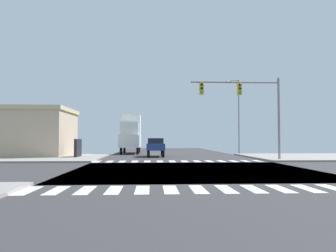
{
  "coord_description": "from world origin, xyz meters",
  "views": [
    {
      "loc": [
        -2.44,
        -18.99,
        1.81
      ],
      "look_at": [
        -1.2,
        5.26,
        2.77
      ],
      "focal_mm": 34.93,
      "sensor_mm": 36.0,
      "label": 1
    }
  ],
  "objects_px": {
    "bank_building": "(8,132)",
    "sedan_leading_3": "(156,146)",
    "box_truck_queued_1": "(131,133)",
    "street_lamp": "(237,110)",
    "traffic_signal_mast": "(245,99)"
  },
  "relations": [
    {
      "from": "street_lamp",
      "to": "sedan_leading_3",
      "type": "distance_m",
      "value": 12.65
    },
    {
      "from": "street_lamp",
      "to": "sedan_leading_3",
      "type": "height_order",
      "value": "street_lamp"
    },
    {
      "from": "street_lamp",
      "to": "traffic_signal_mast",
      "type": "bearing_deg",
      "value": -102.01
    },
    {
      "from": "bank_building",
      "to": "box_truck_queued_1",
      "type": "relative_size",
      "value": 1.97
    },
    {
      "from": "bank_building",
      "to": "box_truck_queued_1",
      "type": "height_order",
      "value": "bank_building"
    },
    {
      "from": "bank_building",
      "to": "sedan_leading_3",
      "type": "height_order",
      "value": "bank_building"
    },
    {
      "from": "box_truck_queued_1",
      "to": "sedan_leading_3",
      "type": "height_order",
      "value": "box_truck_queued_1"
    },
    {
      "from": "bank_building",
      "to": "traffic_signal_mast",
      "type": "bearing_deg",
      "value": -17.83
    },
    {
      "from": "street_lamp",
      "to": "box_truck_queued_1",
      "type": "height_order",
      "value": "street_lamp"
    },
    {
      "from": "traffic_signal_mast",
      "to": "street_lamp",
      "type": "bearing_deg",
      "value": 77.99
    },
    {
      "from": "bank_building",
      "to": "box_truck_queued_1",
      "type": "distance_m",
      "value": 13.97
    },
    {
      "from": "box_truck_queued_1",
      "to": "traffic_signal_mast",
      "type": "bearing_deg",
      "value": 125.87
    },
    {
      "from": "bank_building",
      "to": "sedan_leading_3",
      "type": "xyz_separation_m",
      "value": [
        15.0,
        -0.42,
        -1.35
      ]
    },
    {
      "from": "sedan_leading_3",
      "to": "street_lamp",
      "type": "bearing_deg",
      "value": -148.31
    },
    {
      "from": "street_lamp",
      "to": "box_truck_queued_1",
      "type": "relative_size",
      "value": 1.27
    }
  ]
}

